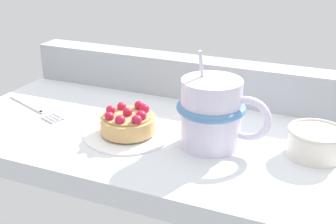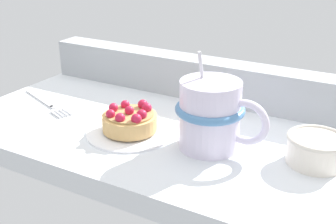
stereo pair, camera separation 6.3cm
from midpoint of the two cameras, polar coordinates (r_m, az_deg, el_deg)
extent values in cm
cube|color=silver|center=(70.30, -4.29, -3.19)|extent=(65.58, 36.02, 3.37)
cube|color=#9EA3A8|center=(81.10, 0.51, 4.67)|extent=(64.27, 5.39, 7.42)
cylinder|color=white|center=(66.97, -8.01, -2.84)|extent=(13.73, 13.73, 0.67)
cylinder|color=white|center=(67.04, -8.01, -2.97)|extent=(7.55, 7.55, 0.34)
cylinder|color=tan|center=(66.31, -8.09, -1.65)|extent=(8.53, 8.53, 2.42)
cylinder|color=#AB854F|center=(65.76, -8.15, -0.57)|extent=(7.51, 7.51, 0.30)
sphere|color=#B71938|center=(65.52, -8.18, -0.09)|extent=(1.46, 1.46, 1.46)
sphere|color=#B71938|center=(63.91, -6.13, -0.60)|extent=(1.57, 1.57, 1.57)
sphere|color=#B71938|center=(66.54, -5.90, 0.39)|extent=(1.59, 1.59, 1.59)
sphere|color=#B71938|center=(67.80, -6.50, 0.80)|extent=(1.62, 1.62, 1.62)
sphere|color=#B71938|center=(68.05, -8.87, 0.67)|extent=(1.45, 1.45, 1.45)
sphere|color=#B71938|center=(66.66, -10.37, 0.21)|extent=(1.47, 1.47, 1.47)
sphere|color=#B71938|center=(64.64, -10.63, -0.67)|extent=(1.44, 1.44, 1.44)
sphere|color=#B71938|center=(63.32, -9.27, -1.14)|extent=(1.55, 1.55, 1.55)
sphere|color=#B71938|center=(63.11, -7.35, -1.13)|extent=(1.60, 1.60, 1.60)
cylinder|color=silver|center=(61.46, 2.82, -0.22)|extent=(8.76, 8.76, 10.17)
torus|color=#4C7FB2|center=(61.11, 2.83, 0.56)|extent=(10.01, 10.01, 1.20)
torus|color=silver|center=(60.00, 7.64, -1.02)|extent=(6.74, 1.05, 6.74)
cylinder|color=#B7B7BC|center=(60.56, 1.58, 5.33)|extent=(0.67, 2.35, 6.71)
cube|color=#B7B7BC|center=(82.92, -20.54, 1.05)|extent=(10.56, 4.71, 0.60)
cube|color=#B7B7BC|center=(78.22, -18.75, 0.00)|extent=(1.32, 0.96, 0.60)
cube|color=#B7B7BC|center=(74.86, -18.23, -0.98)|extent=(3.34, 1.51, 0.60)
cube|color=#B7B7BC|center=(75.16, -17.74, -0.82)|extent=(3.34, 1.51, 0.60)
cube|color=#B7B7BC|center=(75.46, -17.26, -0.66)|extent=(3.34, 1.51, 0.60)
cube|color=#B7B7BC|center=(75.77, -16.78, -0.50)|extent=(3.34, 1.51, 0.60)
cylinder|color=silver|center=(62.65, 16.44, -3.97)|extent=(7.73, 7.73, 3.76)
torus|color=beige|center=(61.85, 16.63, -2.42)|extent=(8.18, 8.18, 0.60)
camera|label=1|loc=(0.03, -92.86, -1.23)|focal=45.66mm
camera|label=2|loc=(0.03, 87.14, 1.23)|focal=45.66mm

